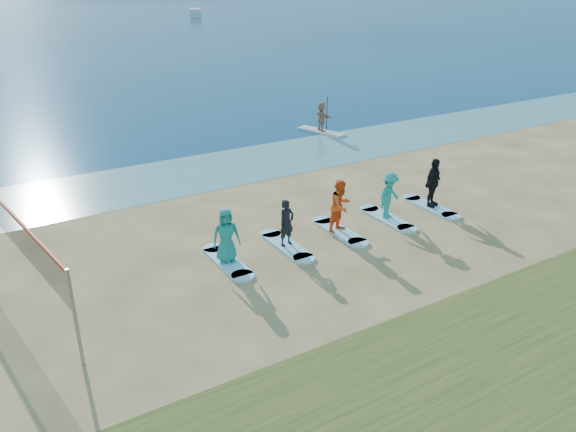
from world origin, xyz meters
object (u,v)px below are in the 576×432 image
boat_offshore_b (196,17)px  surfboard_0 (227,262)px  surfboard_2 (340,231)px  surfboard_3 (387,219)px  student_4 (433,183)px  student_0 (226,235)px  student_3 (389,196)px  surfboard_1 (287,246)px  surfboard_4 (430,207)px  student_1 (287,223)px  volleyball_net (11,227)px  paddleboard (321,132)px  student_2 (341,206)px  paddleboarder (322,116)px

boat_offshore_b → surfboard_0: size_ratio=2.38×
surfboard_2 → surfboard_3: size_ratio=1.00×
surfboard_0 → student_4: size_ratio=1.17×
student_0 → student_3: 6.45m
surfboard_1 → surfboard_4: bearing=0.0°
student_0 → student_1: bearing=11.7°
student_4 → surfboard_2: bearing=160.7°
surfboard_0 → student_3: 6.51m
surfboard_0 → surfboard_1: bearing=0.0°
surfboard_2 → boat_offshore_b: bearing=69.9°
volleyball_net → surfboard_1: size_ratio=4.09×
student_1 → student_3: student_3 is taller
surfboard_1 → surfboard_4: 6.45m
paddleboard → student_3: bearing=-130.5°
student_0 → student_4: 8.60m
surfboard_0 → student_4: bearing=0.0°
student_2 → surfboard_3: student_2 is taller
student_0 → student_3: student_0 is taller
surfboard_1 → paddleboard: bearing=51.1°
surfboard_1 → student_1: student_1 is taller
surfboard_0 → surfboard_4: 8.60m
paddleboarder → surfboard_1: bearing=148.2°
student_0 → surfboard_1: 2.33m
surfboard_1 → student_3: (4.30, 0.00, 0.90)m
student_3 → surfboard_4: student_3 is taller
boat_offshore_b → surfboard_4: bearing=-84.7°
surfboard_2 → student_2: (0.00, 0.00, 0.96)m
volleyball_net → surfboard_1: (7.76, -1.70, -1.86)m
boat_offshore_b → surfboard_2: boat_offshore_b is taller
student_1 → student_4: (6.45, 0.00, 0.16)m
volleyball_net → boat_offshore_b: size_ratio=1.72×
surfboard_1 → student_2: bearing=0.0°
student_2 → student_4: size_ratio=0.98×
paddleboarder → surfboard_0: (-11.33, -11.37, -0.88)m
student_0 → surfboard_3: size_ratio=0.78×
paddleboard → surfboard_2: (-7.03, -11.37, -0.01)m
surfboard_0 → student_3: student_3 is taller
boat_offshore_b → surfboard_4: 107.20m
paddleboarder → surfboard_1: (-9.18, -11.37, -0.88)m
student_1 → student_3: (4.30, 0.00, 0.07)m
surfboard_1 → student_2: student_2 is taller
surfboard_4 → student_4: student_4 is taller
boat_offshore_b → student_0: student_0 is taller
student_4 → surfboard_4: bearing=0.0°
student_0 → surfboard_2: size_ratio=0.78×
volleyball_net → boat_offshore_b: (47.24, 100.29, -1.90)m
paddleboard → student_0: bearing=-152.1°
student_1 → boat_offshore_b: bearing=57.7°
surfboard_2 → student_3: size_ratio=1.29×
paddleboarder → surfboard_1: paddleboarder is taller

